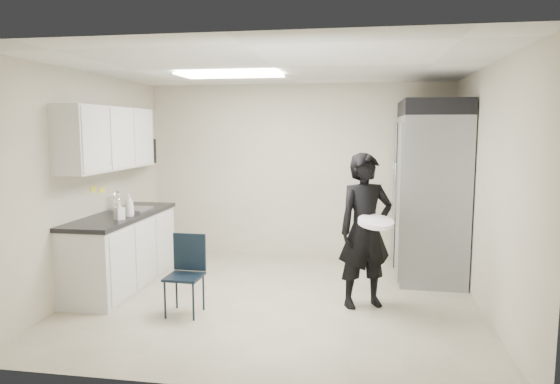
% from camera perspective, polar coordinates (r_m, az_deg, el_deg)
% --- Properties ---
extents(floor, '(4.50, 4.50, 0.00)m').
position_cam_1_polar(floor, '(5.83, -0.54, -12.21)').
color(floor, tan).
rests_on(floor, ground).
extents(ceiling, '(4.50, 4.50, 0.00)m').
position_cam_1_polar(ceiling, '(5.54, -0.58, 14.09)').
color(ceiling, silver).
rests_on(ceiling, back_wall).
extents(back_wall, '(4.50, 0.00, 4.50)m').
position_cam_1_polar(back_wall, '(7.50, 2.08, 2.34)').
color(back_wall, beige).
rests_on(back_wall, floor).
extents(left_wall, '(0.00, 4.00, 4.00)m').
position_cam_1_polar(left_wall, '(6.32, -21.09, 0.94)').
color(left_wall, beige).
rests_on(left_wall, floor).
extents(right_wall, '(0.00, 4.00, 4.00)m').
position_cam_1_polar(right_wall, '(5.60, 22.74, 0.12)').
color(right_wall, beige).
rests_on(right_wall, floor).
extents(ceiling_panel, '(1.20, 0.60, 0.02)m').
position_cam_1_polar(ceiling_panel, '(6.05, -5.66, 13.18)').
color(ceiling_panel, white).
rests_on(ceiling_panel, ceiling).
extents(lower_counter, '(0.60, 1.90, 0.86)m').
position_cam_1_polar(lower_counter, '(6.49, -17.55, -6.55)').
color(lower_counter, silver).
rests_on(lower_counter, floor).
extents(countertop, '(0.64, 1.95, 0.05)m').
position_cam_1_polar(countertop, '(6.40, -17.70, -2.59)').
color(countertop, black).
rests_on(countertop, lower_counter).
extents(sink, '(0.42, 0.40, 0.14)m').
position_cam_1_polar(sink, '(6.62, -16.56, -2.37)').
color(sink, gray).
rests_on(sink, countertop).
extents(faucet, '(0.02, 0.02, 0.24)m').
position_cam_1_polar(faucet, '(6.69, -18.15, -1.03)').
color(faucet, silver).
rests_on(faucet, countertop).
extents(upper_cabinets, '(0.35, 1.80, 0.75)m').
position_cam_1_polar(upper_cabinets, '(6.38, -19.03, 5.81)').
color(upper_cabinets, silver).
rests_on(upper_cabinets, left_wall).
extents(towel_dispenser, '(0.22, 0.30, 0.35)m').
position_cam_1_polar(towel_dispenser, '(7.44, -15.21, 4.52)').
color(towel_dispenser, black).
rests_on(towel_dispenser, left_wall).
extents(notice_sticker_left, '(0.00, 0.12, 0.07)m').
position_cam_1_polar(notice_sticker_left, '(6.41, -20.56, 0.33)').
color(notice_sticker_left, yellow).
rests_on(notice_sticker_left, left_wall).
extents(notice_sticker_right, '(0.00, 0.12, 0.07)m').
position_cam_1_polar(notice_sticker_right, '(6.59, -19.69, 0.19)').
color(notice_sticker_right, yellow).
rests_on(notice_sticker_right, left_wall).
extents(commercial_fridge, '(0.80, 1.35, 2.10)m').
position_cam_1_polar(commercial_fridge, '(6.80, 16.73, -0.59)').
color(commercial_fridge, gray).
rests_on(commercial_fridge, floor).
extents(fridge_compressor, '(0.80, 1.35, 0.20)m').
position_cam_1_polar(fridge_compressor, '(6.75, 17.09, 9.13)').
color(fridge_compressor, black).
rests_on(fridge_compressor, commercial_fridge).
extents(folding_chair, '(0.37, 0.37, 0.81)m').
position_cam_1_polar(folding_chair, '(5.37, -10.90, -9.50)').
color(folding_chair, black).
rests_on(folding_chair, floor).
extents(man_tuxedo, '(0.73, 0.63, 1.68)m').
position_cam_1_polar(man_tuxedo, '(5.50, 9.71, -4.38)').
color(man_tuxedo, black).
rests_on(man_tuxedo, floor).
extents(bucket_lid, '(0.49, 0.49, 0.05)m').
position_cam_1_polar(bucket_lid, '(5.25, 10.90, -3.40)').
color(bucket_lid, white).
rests_on(bucket_lid, man_tuxedo).
extents(soap_bottle_a, '(0.11, 0.11, 0.27)m').
position_cam_1_polar(soap_bottle_a, '(6.13, -16.84, -1.48)').
color(soap_bottle_a, white).
rests_on(soap_bottle_a, countertop).
extents(soap_bottle_b, '(0.13, 0.13, 0.21)m').
position_cam_1_polar(soap_bottle_b, '(5.97, -17.89, -2.03)').
color(soap_bottle_b, '#A2A1AC').
rests_on(soap_bottle_b, countertop).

